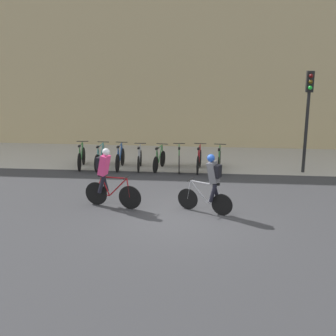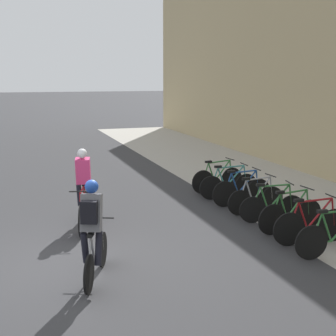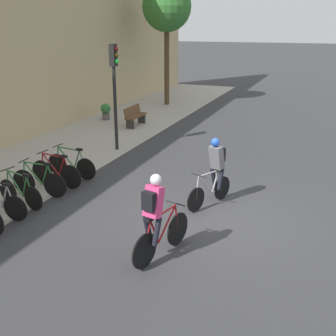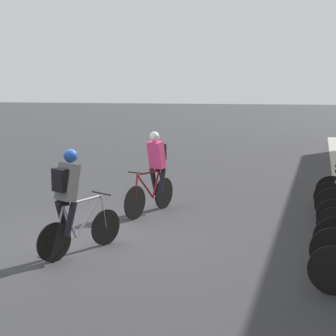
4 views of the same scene
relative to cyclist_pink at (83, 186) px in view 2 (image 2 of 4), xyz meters
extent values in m
plane|color=#333335|center=(2.23, -0.64, -0.95)|extent=(200.00, 200.00, 0.00)
cylinder|color=black|center=(0.72, -0.18, -0.59)|extent=(0.70, 0.21, 0.71)
cylinder|color=black|center=(-0.37, 0.09, -0.59)|extent=(0.70, 0.21, 0.71)
cylinder|color=maroon|center=(0.35, -0.09, -0.31)|extent=(0.60, 0.19, 0.63)
cylinder|color=maroon|center=(-0.05, 0.01, -0.32)|extent=(0.28, 0.11, 0.58)
cylinder|color=maroon|center=(0.23, -0.06, -0.02)|extent=(0.81, 0.24, 0.07)
cylinder|color=maroon|center=(-0.15, 0.04, -0.60)|extent=(0.44, 0.14, 0.05)
cylinder|color=maroon|center=(-0.27, 0.07, -0.31)|extent=(0.23, 0.09, 0.56)
cylinder|color=maroon|center=(0.67, -0.17, -0.30)|extent=(0.13, 0.07, 0.59)
cylinder|color=black|center=(0.63, -0.16, 0.03)|extent=(0.14, 0.45, 0.03)
cube|color=black|center=(-0.17, 0.04, 0.00)|extent=(0.21, 0.13, 0.06)
cube|color=#DB3875|center=(-0.08, 0.02, 0.33)|extent=(0.39, 0.39, 0.63)
sphere|color=silver|center=(0.00, 0.00, 0.74)|extent=(0.27, 0.27, 0.22)
cylinder|color=black|center=(-0.15, -0.08, -0.24)|extent=(0.29, 0.17, 0.56)
cylinder|color=black|center=(-0.10, 0.14, -0.24)|extent=(0.26, 0.17, 0.56)
cube|color=black|center=(-0.21, 0.05, 0.38)|extent=(0.20, 0.29, 0.36)
cylinder|color=black|center=(2.42, -0.04, -0.63)|extent=(0.60, 0.27, 0.63)
cylinder|color=black|center=(3.43, -0.45, -0.63)|extent=(0.60, 0.27, 0.63)
cylinder|color=#99999E|center=(2.77, -0.18, -0.35)|extent=(0.56, 0.26, 0.62)
cylinder|color=#99999E|center=(3.14, -0.33, -0.36)|extent=(0.27, 0.14, 0.58)
cylinder|color=#99999E|center=(2.88, -0.22, -0.06)|extent=(0.76, 0.34, 0.07)
cylinder|color=#99999E|center=(3.23, -0.37, -0.64)|extent=(0.41, 0.19, 0.05)
cylinder|color=#99999E|center=(3.34, -0.41, -0.35)|extent=(0.22, 0.12, 0.56)
cylinder|color=#99999E|center=(2.46, -0.05, -0.34)|extent=(0.13, 0.08, 0.59)
cylinder|color=black|center=(2.50, -0.07, -0.01)|extent=(0.20, 0.44, 0.03)
cube|color=black|center=(3.25, -0.37, -0.04)|extent=(0.22, 0.15, 0.06)
cube|color=#5B5B60|center=(3.15, -0.34, 0.29)|extent=(0.42, 0.42, 0.63)
sphere|color=#1E47AD|center=(3.08, -0.31, 0.70)|extent=(0.29, 0.29, 0.22)
cylinder|color=black|center=(3.24, -0.25, -0.28)|extent=(0.30, 0.21, 0.56)
cylinder|color=black|center=(3.16, -0.46, -0.28)|extent=(0.26, 0.19, 0.56)
cube|color=black|center=(3.28, -0.39, 0.34)|extent=(0.23, 0.29, 0.36)
cylinder|color=black|center=(-2.01, 4.72, -0.59)|extent=(0.11, 0.70, 0.70)
cylinder|color=black|center=(-1.91, 3.74, -0.59)|extent=(0.11, 0.70, 0.70)
cylinder|color=#2D6B33|center=(-1.98, 4.38, -0.31)|extent=(0.10, 0.54, 0.62)
cylinder|color=#2D6B33|center=(-1.94, 4.02, -0.33)|extent=(0.07, 0.26, 0.58)
cylinder|color=#2D6B33|center=(-1.97, 4.28, -0.03)|extent=(0.12, 0.73, 0.07)
cylinder|color=#2D6B33|center=(-1.93, 3.93, -0.60)|extent=(0.07, 0.40, 0.05)
cylinder|color=#2D6B33|center=(-1.92, 3.82, -0.32)|extent=(0.05, 0.21, 0.56)
cylinder|color=#2D6B33|center=(-2.01, 4.68, -0.30)|extent=(0.05, 0.12, 0.58)
cylinder|color=black|center=(-2.00, 4.64, 0.03)|extent=(0.46, 0.08, 0.03)
cube|color=black|center=(-1.93, 3.91, 0.00)|extent=(0.10, 0.21, 0.06)
cylinder|color=black|center=(-1.17, 4.76, -0.61)|extent=(0.06, 0.68, 0.67)
cylinder|color=black|center=(-1.22, 3.70, -0.61)|extent=(0.06, 0.68, 0.67)
cylinder|color=teal|center=(-1.19, 4.40, -0.33)|extent=(0.07, 0.58, 0.62)
cylinder|color=teal|center=(-1.20, 4.00, -0.34)|extent=(0.05, 0.27, 0.58)
cylinder|color=teal|center=(-1.19, 4.28, -0.04)|extent=(0.07, 0.79, 0.07)
cylinder|color=teal|center=(-1.21, 3.91, -0.62)|extent=(0.05, 0.43, 0.05)
cylinder|color=teal|center=(-1.21, 3.79, -0.33)|extent=(0.04, 0.22, 0.56)
cylinder|color=teal|center=(-1.17, 4.71, -0.32)|extent=(0.04, 0.12, 0.59)
cylinder|color=black|center=(-1.17, 4.67, 0.01)|extent=(0.46, 0.05, 0.03)
cube|color=black|center=(-1.21, 3.89, -0.02)|extent=(0.09, 0.20, 0.06)
cylinder|color=black|center=(-0.42, 4.72, -0.60)|extent=(0.04, 0.69, 0.69)
cylinder|color=black|center=(-0.43, 3.74, -0.60)|extent=(0.04, 0.69, 0.69)
cylinder|color=#1E478C|center=(-0.43, 4.38, -0.32)|extent=(0.05, 0.54, 0.62)
cylinder|color=#1E478C|center=(-0.43, 4.02, -0.33)|extent=(0.04, 0.25, 0.58)
cylinder|color=#1E478C|center=(-0.43, 4.28, -0.03)|extent=(0.05, 0.73, 0.07)
cylinder|color=#1E478C|center=(-0.43, 3.93, -0.61)|extent=(0.04, 0.40, 0.05)
cylinder|color=#1E478C|center=(-0.43, 3.82, -0.32)|extent=(0.03, 0.21, 0.56)
cylinder|color=#1E478C|center=(-0.42, 4.68, -0.31)|extent=(0.04, 0.11, 0.58)
cylinder|color=black|center=(-0.42, 4.64, 0.02)|extent=(0.46, 0.03, 0.03)
cube|color=black|center=(-0.43, 3.91, -0.01)|extent=(0.08, 0.20, 0.06)
cylinder|color=black|center=(0.31, 4.70, -0.63)|extent=(0.07, 0.64, 0.64)
cylinder|color=black|center=(0.37, 3.75, -0.63)|extent=(0.07, 0.64, 0.64)
cylinder|color=#99999E|center=(0.33, 4.38, -0.34)|extent=(0.07, 0.53, 0.62)
cylinder|color=#99999E|center=(0.35, 4.03, -0.36)|extent=(0.05, 0.25, 0.58)
cylinder|color=#99999E|center=(0.34, 4.27, -0.06)|extent=(0.08, 0.71, 0.07)
cylinder|color=#99999E|center=(0.36, 3.94, -0.63)|extent=(0.05, 0.38, 0.05)
cylinder|color=#99999E|center=(0.36, 3.84, -0.35)|extent=(0.04, 0.20, 0.56)
cylinder|color=#99999E|center=(0.31, 4.66, -0.34)|extent=(0.04, 0.11, 0.58)
cylinder|color=black|center=(0.32, 4.63, -0.01)|extent=(0.46, 0.06, 0.03)
cube|color=black|center=(0.36, 3.92, -0.04)|extent=(0.09, 0.20, 0.06)
cylinder|color=black|center=(1.19, 4.70, -0.63)|extent=(0.15, 0.63, 0.63)
cylinder|color=black|center=(1.02, 3.76, -0.63)|extent=(0.15, 0.63, 0.63)
cylinder|color=#2D6B33|center=(1.13, 4.38, -0.35)|extent=(0.14, 0.53, 0.62)
cylinder|color=#2D6B33|center=(1.07, 4.03, -0.36)|extent=(0.09, 0.25, 0.58)
cylinder|color=#2D6B33|center=(1.11, 4.27, -0.06)|extent=(0.17, 0.71, 0.07)
cylinder|color=#2D6B33|center=(1.05, 3.94, -0.64)|extent=(0.10, 0.38, 0.05)
cylinder|color=#2D6B33|center=(1.03, 3.84, -0.35)|extent=(0.07, 0.21, 0.56)
cylinder|color=#2D6B33|center=(1.19, 4.66, -0.34)|extent=(0.06, 0.12, 0.58)
cylinder|color=black|center=(1.18, 4.62, -0.01)|extent=(0.46, 0.11, 0.03)
cube|color=black|center=(1.05, 3.93, -0.04)|extent=(0.12, 0.21, 0.06)
cylinder|color=black|center=(1.84, 4.71, -0.60)|extent=(0.08, 0.69, 0.69)
cylinder|color=black|center=(1.91, 3.74, -0.60)|extent=(0.08, 0.69, 0.69)
cylinder|color=#2D6B33|center=(1.86, 4.38, -0.32)|extent=(0.08, 0.54, 0.62)
cylinder|color=#2D6B33|center=(1.89, 4.02, -0.34)|extent=(0.06, 0.25, 0.58)
cylinder|color=#2D6B33|center=(1.87, 4.28, -0.04)|extent=(0.09, 0.72, 0.07)
cylinder|color=#2D6B33|center=(1.89, 3.94, -0.61)|extent=(0.06, 0.39, 0.05)
cylinder|color=#2D6B33|center=(1.90, 3.83, -0.33)|extent=(0.05, 0.21, 0.56)
cylinder|color=#2D6B33|center=(1.84, 4.67, -0.31)|extent=(0.04, 0.12, 0.58)
cylinder|color=black|center=(1.84, 4.63, 0.02)|extent=(0.46, 0.06, 0.03)
cube|color=black|center=(1.90, 3.92, -0.01)|extent=(0.09, 0.21, 0.06)
cylinder|color=black|center=(2.67, 4.74, -0.60)|extent=(0.08, 0.70, 0.70)
cylinder|color=black|center=(2.61, 3.71, -0.60)|extent=(0.08, 0.70, 0.70)
cylinder|color=maroon|center=(2.65, 4.39, -0.31)|extent=(0.08, 0.57, 0.62)
cylinder|color=maroon|center=(2.63, 4.01, -0.33)|extent=(0.06, 0.27, 0.58)
cylinder|color=maroon|center=(2.64, 4.28, -0.03)|extent=(0.09, 0.77, 0.07)
cylinder|color=maroon|center=(2.62, 3.92, -0.60)|extent=(0.06, 0.42, 0.05)
cylinder|color=maroon|center=(2.61, 3.80, -0.32)|extent=(0.05, 0.22, 0.56)
cylinder|color=maroon|center=(2.67, 4.70, -0.31)|extent=(0.04, 0.12, 0.59)
cylinder|color=black|center=(2.67, 4.66, 0.02)|extent=(0.46, 0.06, 0.03)
cube|color=black|center=(2.62, 3.90, -0.01)|extent=(0.09, 0.20, 0.06)
cylinder|color=black|center=(3.37, 3.70, -0.61)|extent=(0.08, 0.67, 0.67)
cylinder|color=#2D6B33|center=(3.39, 4.00, -0.34)|extent=(0.06, 0.27, 0.58)
cylinder|color=#2D6B33|center=(3.39, 3.91, -0.62)|extent=(0.06, 0.43, 0.05)
cylinder|color=#2D6B33|center=(3.38, 3.79, -0.33)|extent=(0.05, 0.22, 0.56)
cube|color=black|center=(3.39, 3.89, -0.02)|extent=(0.09, 0.20, 0.06)
camera|label=1|loc=(3.03, -13.14, 3.93)|focal=50.00mm
camera|label=2|loc=(10.34, -1.47, 2.43)|focal=50.00mm
camera|label=3|loc=(-6.76, -2.88, 3.50)|focal=45.00mm
camera|label=4|loc=(9.57, 3.44, 1.69)|focal=50.00mm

